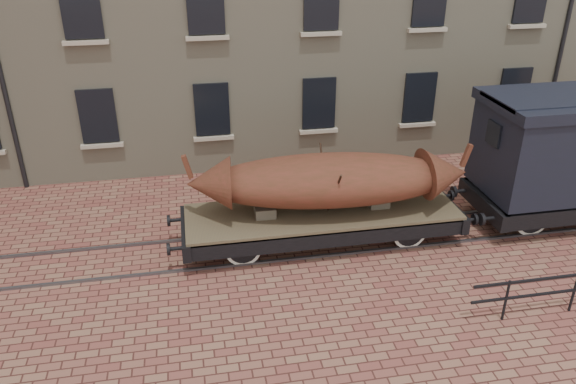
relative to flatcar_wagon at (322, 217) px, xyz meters
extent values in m
plane|color=brown|center=(0.06, 0.00, -0.75)|extent=(90.00, 90.00, 0.00)
cube|color=black|center=(-5.94, 4.96, 1.45)|extent=(1.10, 0.12, 1.70)
cube|color=#B7AB93|center=(-5.94, 4.90, 0.50)|extent=(1.30, 0.18, 0.12)
cube|color=black|center=(-2.44, 4.96, 1.45)|extent=(1.10, 0.12, 1.70)
cube|color=#B7AB93|center=(-2.44, 4.90, 0.50)|extent=(1.30, 0.18, 0.12)
cube|color=black|center=(1.06, 4.96, 1.45)|extent=(1.10, 0.12, 1.70)
cube|color=#B7AB93|center=(1.06, 4.90, 0.50)|extent=(1.30, 0.18, 0.12)
cube|color=black|center=(4.56, 4.96, 1.45)|extent=(1.10, 0.12, 1.70)
cube|color=#B7AB93|center=(4.56, 4.90, 0.50)|extent=(1.30, 0.18, 0.12)
cube|color=black|center=(8.06, 4.96, 1.45)|extent=(1.10, 0.12, 1.70)
cube|color=#B7AB93|center=(8.06, 4.90, 0.50)|extent=(1.30, 0.18, 0.12)
cube|color=black|center=(-5.94, 4.96, 4.65)|extent=(1.10, 0.12, 1.70)
cube|color=#B7AB93|center=(-5.94, 4.90, 3.70)|extent=(1.30, 0.18, 0.12)
cube|color=black|center=(-2.44, 4.96, 4.65)|extent=(1.10, 0.12, 1.70)
cube|color=#B7AB93|center=(-2.44, 4.90, 3.70)|extent=(1.30, 0.18, 0.12)
cube|color=black|center=(1.06, 4.96, 4.65)|extent=(1.10, 0.12, 1.70)
cube|color=#B7AB93|center=(1.06, 4.90, 3.70)|extent=(1.30, 0.18, 0.12)
cube|color=#B7AB93|center=(4.56, 4.90, 3.70)|extent=(1.30, 0.18, 0.12)
cube|color=#B7AB93|center=(8.06, 4.90, 3.70)|extent=(1.30, 0.18, 0.12)
cube|color=#59595E|center=(0.06, -0.72, -0.72)|extent=(30.00, 0.08, 0.06)
cube|color=#59595E|center=(0.06, 0.72, -0.72)|extent=(30.00, 0.08, 0.06)
cylinder|color=black|center=(3.06, -3.80, -0.25)|extent=(0.06, 0.06, 1.00)
cylinder|color=black|center=(4.66, -3.80, -0.25)|extent=(0.06, 0.06, 1.00)
cube|color=#4E4230|center=(0.00, 0.00, 0.13)|extent=(7.01, 2.06, 0.11)
cube|color=black|center=(0.00, -0.95, -0.09)|extent=(7.01, 0.15, 0.42)
cube|color=black|center=(0.00, 0.95, -0.09)|extent=(7.01, 0.15, 0.42)
cube|color=black|center=(-3.51, 0.00, -0.09)|extent=(0.21, 2.15, 0.42)
cylinder|color=black|center=(-3.77, -0.70, -0.09)|extent=(0.33, 0.09, 0.09)
cylinder|color=black|center=(-3.93, -0.70, -0.09)|extent=(0.07, 0.30, 0.30)
cylinder|color=black|center=(-3.77, 0.70, -0.09)|extent=(0.33, 0.09, 0.09)
cylinder|color=black|center=(-3.93, 0.70, -0.09)|extent=(0.07, 0.30, 0.30)
cube|color=black|center=(3.51, 0.00, -0.09)|extent=(0.21, 2.15, 0.42)
cylinder|color=black|center=(3.77, -0.70, -0.09)|extent=(0.33, 0.09, 0.09)
cylinder|color=black|center=(3.93, -0.70, -0.09)|extent=(0.07, 0.30, 0.30)
cylinder|color=black|center=(3.77, 0.70, -0.09)|extent=(0.33, 0.09, 0.09)
cylinder|color=black|center=(3.93, 0.70, -0.09)|extent=(0.07, 0.30, 0.30)
cylinder|color=black|center=(-2.15, 0.00, -0.30)|extent=(0.09, 1.78, 0.09)
cylinder|color=white|center=(-2.15, -0.72, -0.30)|extent=(0.90, 0.07, 0.90)
cylinder|color=black|center=(-2.15, -0.72, -0.30)|extent=(0.74, 0.09, 0.74)
cube|color=black|center=(-2.15, -0.83, -0.07)|extent=(0.84, 0.07, 0.09)
cylinder|color=white|center=(-2.15, 0.72, -0.30)|extent=(0.90, 0.07, 0.90)
cylinder|color=black|center=(-2.15, 0.72, -0.30)|extent=(0.74, 0.09, 0.74)
cube|color=black|center=(-2.15, 0.83, -0.07)|extent=(0.84, 0.07, 0.09)
cylinder|color=black|center=(2.15, 0.00, -0.30)|extent=(0.09, 1.78, 0.09)
cylinder|color=white|center=(2.15, -0.72, -0.30)|extent=(0.90, 0.07, 0.90)
cylinder|color=black|center=(2.15, -0.72, -0.30)|extent=(0.74, 0.09, 0.74)
cube|color=black|center=(2.15, -0.83, -0.07)|extent=(0.84, 0.07, 0.09)
cylinder|color=white|center=(2.15, 0.72, -0.30)|extent=(0.90, 0.07, 0.90)
cylinder|color=black|center=(2.15, 0.72, -0.30)|extent=(0.74, 0.09, 0.74)
cube|color=black|center=(2.15, 0.83, -0.07)|extent=(0.84, 0.07, 0.09)
cube|color=black|center=(0.00, 0.00, -0.23)|extent=(3.74, 0.06, 0.06)
cube|color=#695F4C|center=(-1.50, 0.00, 0.32)|extent=(0.51, 0.47, 0.26)
cube|color=#695F4C|center=(1.50, 0.00, 0.32)|extent=(0.51, 0.47, 0.26)
ellipsoid|color=brown|center=(0.16, 0.00, 1.05)|extent=(6.48, 2.49, 1.27)
cone|color=brown|center=(-2.84, 0.25, 1.10)|extent=(1.19, 1.29, 1.20)
cube|color=brown|center=(-3.33, 0.29, 1.57)|extent=(0.26, 0.15, 0.61)
cone|color=brown|center=(3.15, -0.25, 1.10)|extent=(1.19, 1.29, 1.20)
cube|color=brown|center=(3.64, -0.29, 1.57)|extent=(0.26, 0.15, 0.61)
cylinder|color=#2E2016|center=(0.16, -0.51, 0.92)|extent=(0.05, 1.08, 1.49)
cylinder|color=#2E2016|center=(0.16, 0.51, 0.92)|extent=(0.05, 1.08, 1.49)
cube|color=black|center=(7.54, 1.11, -0.04)|extent=(6.07, 0.16, 0.45)
cube|color=black|center=(4.51, 0.00, -0.04)|extent=(0.22, 2.43, 0.45)
cylinder|color=black|center=(4.05, -0.81, -0.04)|extent=(0.08, 0.32, 0.32)
cylinder|color=black|center=(4.05, 0.81, -0.04)|extent=(0.08, 0.32, 0.32)
cylinder|color=black|center=(5.62, 0.00, -0.26)|extent=(0.10, 1.92, 0.10)
cylinder|color=white|center=(5.62, -0.72, -0.26)|extent=(0.97, 0.07, 0.97)
cylinder|color=black|center=(5.62, -0.72, -0.26)|extent=(0.80, 0.10, 0.80)
cylinder|color=white|center=(5.62, 0.72, -0.26)|extent=(0.97, 0.07, 0.97)
cylinder|color=black|center=(5.62, 0.72, -0.26)|extent=(0.80, 0.10, 0.80)
cube|color=black|center=(4.49, 0.00, 1.98)|extent=(0.08, 0.61, 0.61)
camera|label=1|loc=(-3.22, -12.33, 7.09)|focal=35.00mm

